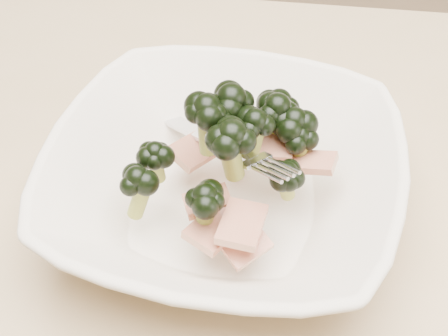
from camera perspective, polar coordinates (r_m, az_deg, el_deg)
The scene contains 2 objects.
dining_table at distance 0.60m, azimuth 2.96°, elevation -13.09°, with size 1.20×0.80×0.75m.
broccoli_dish at distance 0.52m, azimuth 0.16°, elevation -0.74°, with size 0.32×0.32×0.12m.
Camera 1 is at (0.01, -0.32, 1.16)m, focal length 50.00 mm.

